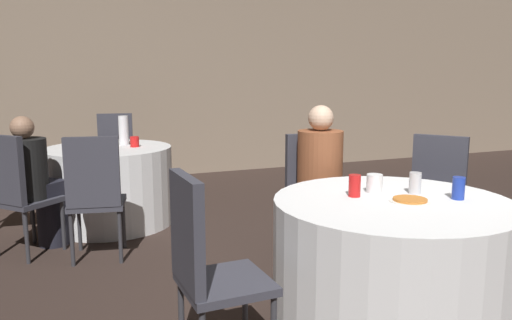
{
  "coord_description": "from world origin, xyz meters",
  "views": [
    {
      "loc": [
        -1.87,
        -2.25,
        1.39
      ],
      "look_at": [
        -0.66,
        0.8,
        0.82
      ],
      "focal_mm": 35.0,
      "sensor_mm": 36.0,
      "label": 1
    }
  ],
  "objects_px": {
    "chair_far_south": "(95,189)",
    "table_near": "(390,264)",
    "person_floral_shirt": "(323,189)",
    "person_black_shirt": "(35,184)",
    "chair_near_west": "(205,259)",
    "table_far": "(110,186)",
    "chair_near_northeast": "(435,191)",
    "chair_far_southwest": "(15,186)",
    "soda_can_red": "(355,186)",
    "pizza_plate_near": "(410,200)",
    "bottle_far": "(124,130)",
    "chair_far_north": "(116,149)",
    "soda_can_blue": "(458,188)",
    "chair_near_north": "(314,188)",
    "soda_can_silver": "(415,183)"
  },
  "relations": [
    {
      "from": "pizza_plate_near",
      "to": "chair_near_west",
      "type": "bearing_deg",
      "value": 179.12
    },
    {
      "from": "table_near",
      "to": "bottle_far",
      "type": "xyz_separation_m",
      "value": [
        -1.07,
        2.7,
        0.5
      ]
    },
    {
      "from": "chair_near_northeast",
      "to": "chair_far_southwest",
      "type": "bearing_deg",
      "value": 28.7
    },
    {
      "from": "chair_far_southwest",
      "to": "soda_can_silver",
      "type": "relative_size",
      "value": 7.8
    },
    {
      "from": "table_near",
      "to": "pizza_plate_near",
      "type": "distance_m",
      "value": 0.38
    },
    {
      "from": "person_floral_shirt",
      "to": "soda_can_blue",
      "type": "xyz_separation_m",
      "value": [
        0.26,
        -1.0,
        0.2
      ]
    },
    {
      "from": "chair_far_southwest",
      "to": "chair_near_northeast",
      "type": "bearing_deg",
      "value": 23.52
    },
    {
      "from": "table_far",
      "to": "chair_far_south",
      "type": "xyz_separation_m",
      "value": [
        -0.19,
        -0.98,
        0.19
      ]
    },
    {
      "from": "chair_far_southwest",
      "to": "soda_can_red",
      "type": "relative_size",
      "value": 7.8
    },
    {
      "from": "soda_can_red",
      "to": "bottle_far",
      "type": "relative_size",
      "value": 0.44
    },
    {
      "from": "chair_near_north",
      "to": "chair_near_northeast",
      "type": "bearing_deg",
      "value": 155.8
    },
    {
      "from": "table_far",
      "to": "bottle_far",
      "type": "bearing_deg",
      "value": 35.17
    },
    {
      "from": "chair_near_north",
      "to": "soda_can_blue",
      "type": "relative_size",
      "value": 7.8
    },
    {
      "from": "chair_near_west",
      "to": "table_far",
      "type": "bearing_deg",
      "value": -178.59
    },
    {
      "from": "chair_far_south",
      "to": "soda_can_blue",
      "type": "height_order",
      "value": "chair_far_south"
    },
    {
      "from": "chair_far_south",
      "to": "bottle_far",
      "type": "relative_size",
      "value": 3.44
    },
    {
      "from": "chair_far_south",
      "to": "soda_can_red",
      "type": "height_order",
      "value": "chair_far_south"
    },
    {
      "from": "chair_far_south",
      "to": "table_near",
      "type": "bearing_deg",
      "value": -37.49
    },
    {
      "from": "chair_near_west",
      "to": "soda_can_blue",
      "type": "height_order",
      "value": "chair_near_west"
    },
    {
      "from": "table_far",
      "to": "bottle_far",
      "type": "xyz_separation_m",
      "value": [
        0.16,
        0.11,
        0.5
      ]
    },
    {
      "from": "chair_far_south",
      "to": "chair_near_northeast",
      "type": "bearing_deg",
      "value": -12.21
    },
    {
      "from": "table_near",
      "to": "bottle_far",
      "type": "bearing_deg",
      "value": 111.69
    },
    {
      "from": "bottle_far",
      "to": "soda_can_blue",
      "type": "bearing_deg",
      "value": -63.38
    },
    {
      "from": "table_far",
      "to": "person_floral_shirt",
      "type": "bearing_deg",
      "value": -52.34
    },
    {
      "from": "chair_near_west",
      "to": "chair_near_northeast",
      "type": "xyz_separation_m",
      "value": [
        1.91,
        0.68,
        0.0
      ]
    },
    {
      "from": "chair_far_south",
      "to": "pizza_plate_near",
      "type": "height_order",
      "value": "chair_far_south"
    },
    {
      "from": "table_near",
      "to": "soda_can_silver",
      "type": "distance_m",
      "value": 0.47
    },
    {
      "from": "soda_can_red",
      "to": "person_black_shirt",
      "type": "bearing_deg",
      "value": 131.77
    },
    {
      "from": "person_floral_shirt",
      "to": "person_black_shirt",
      "type": "bearing_deg",
      "value": -26.11
    },
    {
      "from": "table_far",
      "to": "soda_can_blue",
      "type": "bearing_deg",
      "value": -59.81
    },
    {
      "from": "table_near",
      "to": "soda_can_blue",
      "type": "distance_m",
      "value": 0.55
    },
    {
      "from": "chair_near_northeast",
      "to": "table_far",
      "type": "bearing_deg",
      "value": 10.08
    },
    {
      "from": "chair_far_south",
      "to": "soda_can_silver",
      "type": "distance_m",
      "value": 2.25
    },
    {
      "from": "soda_can_silver",
      "to": "soda_can_red",
      "type": "relative_size",
      "value": 1.0
    },
    {
      "from": "chair_far_north",
      "to": "soda_can_blue",
      "type": "distance_m",
      "value": 3.95
    },
    {
      "from": "table_far",
      "to": "pizza_plate_near",
      "type": "bearing_deg",
      "value": -63.95
    },
    {
      "from": "chair_near_north",
      "to": "chair_far_north",
      "type": "xyz_separation_m",
      "value": [
        -1.16,
        2.51,
        0.0
      ]
    },
    {
      "from": "chair_far_southwest",
      "to": "pizza_plate_near",
      "type": "relative_size",
      "value": 4.39
    },
    {
      "from": "table_far",
      "to": "pizza_plate_near",
      "type": "relative_size",
      "value": 5.31
    },
    {
      "from": "chair_near_west",
      "to": "chair_far_south",
      "type": "relative_size",
      "value": 1.0
    },
    {
      "from": "soda_can_blue",
      "to": "soda_can_red",
      "type": "height_order",
      "value": "same"
    },
    {
      "from": "table_near",
      "to": "chair_far_south",
      "type": "distance_m",
      "value": 2.16
    },
    {
      "from": "chair_far_south",
      "to": "bottle_far",
      "type": "distance_m",
      "value": 1.18
    },
    {
      "from": "chair_near_north",
      "to": "person_floral_shirt",
      "type": "relative_size",
      "value": 0.81
    },
    {
      "from": "table_near",
      "to": "chair_far_north",
      "type": "xyz_separation_m",
      "value": [
        -1.07,
        3.57,
        0.19
      ]
    },
    {
      "from": "pizza_plate_near",
      "to": "soda_can_red",
      "type": "bearing_deg",
      "value": 135.79
    },
    {
      "from": "chair_near_north",
      "to": "table_near",
      "type": "bearing_deg",
      "value": 90.0
    },
    {
      "from": "chair_near_northeast",
      "to": "pizza_plate_near",
      "type": "height_order",
      "value": "chair_near_northeast"
    },
    {
      "from": "person_floral_shirt",
      "to": "soda_can_silver",
      "type": "height_order",
      "value": "person_floral_shirt"
    },
    {
      "from": "table_far",
      "to": "chair_far_north",
      "type": "bearing_deg",
      "value": 80.47
    }
  ]
}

